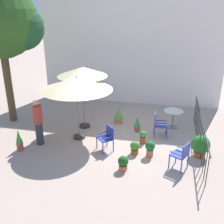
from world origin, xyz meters
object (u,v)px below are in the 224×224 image
potted_plant_1 (201,145)px  patio_umbrella_0 (77,84)px  patio_chair_0 (182,154)px  potted_plant_0 (150,148)px  potted_plant_5 (19,140)px  potted_plant_6 (119,115)px  cafe_table_0 (173,116)px  patio_chair_2 (107,136)px  potted_plant_3 (123,163)px  shade_tree (0,19)px  potted_plant_2 (143,137)px  potted_plant_4 (135,147)px  patio_umbrella_1 (82,72)px  patio_chair_1 (158,123)px  potted_plant_7 (137,123)px  standing_person (38,122)px

potted_plant_1 → patio_umbrella_0: bearing=174.6°
patio_chair_0 → potted_plant_0: patio_chair_0 is taller
potted_plant_5 → potted_plant_6: potted_plant_5 is taller
cafe_table_0 → potted_plant_0: (-0.69, -2.40, -0.21)m
patio_chair_2 → potted_plant_0: size_ratio=1.57×
patio_umbrella_0 → potted_plant_3: bearing=-40.9°
patio_umbrella_0 → patio_chair_2: 2.06m
shade_tree → patio_chair_0: bearing=-18.0°
potted_plant_2 → potted_plant_4: (-0.18, -0.77, -0.02)m
potted_plant_5 → potted_plant_6: size_ratio=1.13×
potted_plant_0 → patio_umbrella_1: bearing=148.4°
patio_chair_1 → potted_plant_7: patio_chair_1 is taller
cafe_table_0 → potted_plant_6: 2.19m
patio_chair_2 → potted_plant_2: (1.13, 0.69, -0.24)m
potted_plant_1 → potted_plant_5: size_ratio=0.96×
patio_umbrella_1 → standing_person: 2.44m
patio_umbrella_0 → potted_plant_7: size_ratio=4.10×
patio_umbrella_1 → potted_plant_1: 4.90m
potted_plant_0 → potted_plant_7: bearing=110.2°
shade_tree → potted_plant_1: 8.41m
patio_chair_1 → patio_umbrella_1: bearing=175.7°
shade_tree → patio_chair_1: (6.04, -0.23, -3.54)m
patio_chair_1 → potted_plant_2: patio_chair_1 is taller
patio_chair_0 → potted_plant_3: patio_chair_0 is taller
patio_chair_0 → potted_plant_3: size_ratio=1.92×
patio_chair_2 → potted_plant_6: 2.26m
potted_plant_5 → potted_plant_6: (2.80, 2.95, -0.03)m
potted_plant_4 → potted_plant_6: (-1.00, 2.34, 0.11)m
potted_plant_6 → patio_chair_1: bearing=-28.7°
patio_chair_2 → potted_plant_1: 3.03m
potted_plant_1 → potted_plant_2: (-1.89, 0.47, -0.14)m
patio_umbrella_1 → potted_plant_4: (2.26, -1.65, -2.00)m
potted_plant_3 → standing_person: 3.34m
patio_umbrella_0 → potted_plant_2: (2.33, 0.08, -1.80)m
potted_plant_7 → standing_person: 3.68m
potted_plant_7 → patio_umbrella_1: bearing=-178.7°
cafe_table_0 → potted_plant_5: potted_plant_5 is taller
patio_umbrella_1 → cafe_table_0: bearing=11.5°
potted_plant_6 → standing_person: (-2.35, -2.38, 0.50)m
potted_plant_3 → potted_plant_2: bearing=77.8°
shade_tree → patio_umbrella_1: bearing=-0.1°
patio_chair_1 → standing_person: size_ratio=0.57×
potted_plant_0 → potted_plant_2: size_ratio=1.13×
potted_plant_3 → potted_plant_4: size_ratio=1.01×
potted_plant_5 → standing_person: size_ratio=0.46×
cafe_table_0 → potted_plant_2: (-1.01, -1.58, -0.25)m
patio_umbrella_1 → potted_plant_3: size_ratio=5.54×
potted_plant_7 → standing_person: (-3.20, -1.74, 0.52)m
potted_plant_0 → potted_plant_4: bearing=174.5°
cafe_table_0 → standing_person: 5.14m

